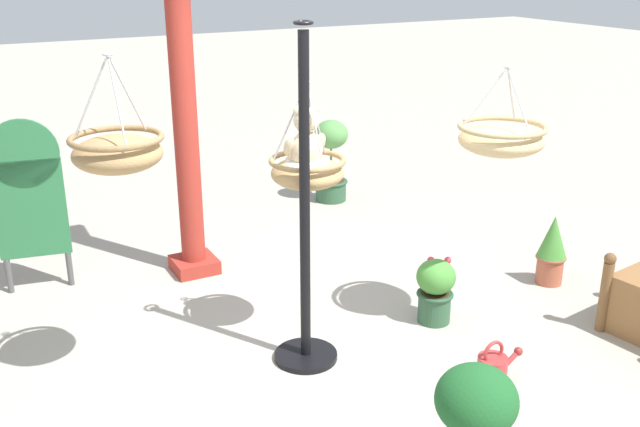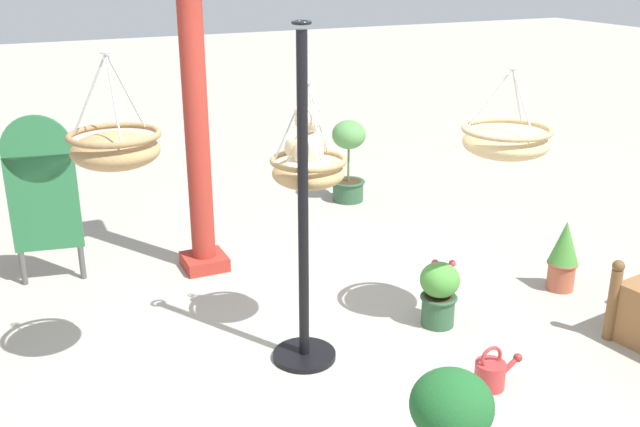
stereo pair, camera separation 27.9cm
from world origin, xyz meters
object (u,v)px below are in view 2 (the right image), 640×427
Objects in this scene: teddy_bear at (307,142)px; greenhouse_pillar_left at (197,127)px; display_sign_board at (42,186)px; watering_can at (491,373)px; hanging_basket_left_high at (115,148)px; hanging_basket_with_teddy at (308,171)px; hanging_basket_right_low at (506,141)px; display_pole_central at (304,267)px; potted_plant_small_succulent at (564,255)px; potted_plant_flowering_red at (349,159)px; potted_plant_fern_front at (439,292)px.

teddy_bear is 0.17× the size of greenhouse_pillar_left.
watering_can is (2.42, -2.88, -0.76)m from display_sign_board.
greenhouse_pillar_left reaches higher than hanging_basket_left_high.
hanging_basket_with_teddy is 1.62× the size of teddy_bear.
hanging_basket_right_low is 1.75× the size of watering_can.
hanging_basket_with_teddy is 1.56m from greenhouse_pillar_left.
hanging_basket_right_low is 1.55m from watering_can.
display_sign_board is (-2.85, 2.30, -0.61)m from hanging_basket_right_low.
display_pole_central is 0.84m from teddy_bear.
display_pole_central is at bearing -83.50° from greenhouse_pillar_left.
watering_can is at bearing -146.80° from potted_plant_small_succulent.
hanging_basket_with_teddy is at bearing 59.04° from display_pole_central.
display_pole_central is 3.41m from potted_plant_flowering_red.
greenhouse_pillar_left is at bearing 103.19° from teddy_bear.
hanging_basket_with_teddy is 2.07× the size of watering_can.
hanging_basket_with_teddy reaches higher than potted_plant_flowering_red.
potted_plant_fern_front is at bearing -103.54° from potted_plant_flowering_red.
greenhouse_pillar_left reaches higher than potted_plant_flowering_red.
watering_can is (0.81, -1.09, -1.18)m from hanging_basket_with_teddy.
watering_can is at bearing -102.76° from potted_plant_flowering_red.
display_sign_board is at bearing -165.50° from potted_plant_flowering_red.
greenhouse_pillar_left is 4.40× the size of potted_plant_small_succulent.
potted_plant_fern_front is (0.96, -0.26, -1.20)m from teddy_bear.
greenhouse_pillar_left is 5.20× the size of potted_plant_fern_front.
display_sign_board is (-0.34, 1.86, -0.73)m from hanging_basket_left_high.
hanging_basket_with_teddy is at bearing -122.12° from potted_plant_flowering_red.
potted_plant_flowering_red is (1.81, 2.89, -0.21)m from display_pole_central.
teddy_bear is 0.31× the size of display_sign_board.
hanging_basket_with_teddy reaches higher than potted_plant_fern_front.
hanging_basket_with_teddy is 0.27× the size of greenhouse_pillar_left.
teddy_bear reaches higher than potted_plant_flowering_red.
potted_plant_flowering_red is 3.39m from display_sign_board.
display_pole_central is 3.77× the size of potted_plant_small_succulent.
teddy_bear is 1.56m from potted_plant_fern_front.
potted_plant_flowering_red is 3.84m from watering_can.
hanging_basket_left_high is (-1.27, -0.07, 0.32)m from hanging_basket_with_teddy.
potted_plant_fern_front is at bearing -13.59° from hanging_basket_with_teddy.
potted_plant_fern_front is at bearing -14.83° from teddy_bear.
teddy_bear is 1.28m from hanging_basket_left_high.
hanging_basket_left_high is at bearing -137.21° from potted_plant_flowering_red.
display_pole_central is at bearing 139.00° from watering_can.
display_sign_board is 4.16× the size of watering_can.
display_pole_central is 3.18× the size of hanging_basket_with_teddy.
potted_plant_fern_front is at bearing -38.25° from display_sign_board.
teddy_bear is 1.55m from greenhouse_pillar_left.
hanging_basket_left_high reaches higher than potted_plant_small_succulent.
watering_can is (0.81, -1.11, -1.38)m from teddy_bear.
display_sign_board is (-1.26, 0.27, -0.43)m from greenhouse_pillar_left.
potted_plant_flowering_red is at bearing 42.79° from hanging_basket_left_high.
potted_plant_fern_front is at bearing -53.14° from greenhouse_pillar_left.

